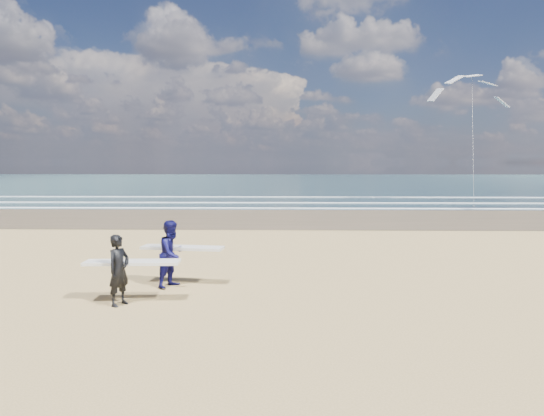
{
  "coord_description": "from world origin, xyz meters",
  "views": [
    {
      "loc": [
        4.55,
        -11.05,
        3.24
      ],
      "look_at": [
        4.11,
        6.0,
        1.64
      ],
      "focal_mm": 32.0,
      "sensor_mm": 36.0,
      "label": 1
    }
  ],
  "objects": [
    {
      "name": "foam_breakers",
      "position": [
        20.0,
        28.1,
        0.05
      ],
      "size": [
        220.0,
        11.7,
        0.05
      ],
      "color": "white",
      "rests_on": "ground"
    },
    {
      "name": "kite_1",
      "position": [
        19.15,
        27.34,
        6.49
      ],
      "size": [
        6.35,
        4.8,
        11.38
      ],
      "color": "slate",
      "rests_on": "ground"
    },
    {
      "name": "wet_sand_strip",
      "position": [
        20.0,
        18.0,
        0.01
      ],
      "size": [
        220.0,
        12.0,
        0.01
      ],
      "primitive_type": "cube",
      "color": "brown",
      "rests_on": "ground"
    },
    {
      "name": "surfer_far",
      "position": [
        1.64,
        1.37,
        0.88
      ],
      "size": [
        2.25,
        1.28,
        1.75
      ],
      "color": "#0D0B42",
      "rests_on": "ground"
    },
    {
      "name": "surfer_near",
      "position": [
        0.83,
        -0.28,
        0.83
      ],
      "size": [
        2.23,
        1.02,
        1.62
      ],
      "color": "black",
      "rests_on": "ground"
    },
    {
      "name": "ocean",
      "position": [
        20.0,
        72.0,
        0.01
      ],
      "size": [
        220.0,
        100.0,
        0.02
      ],
      "primitive_type": "cube",
      "color": "#1B333C",
      "rests_on": "ground"
    }
  ]
}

